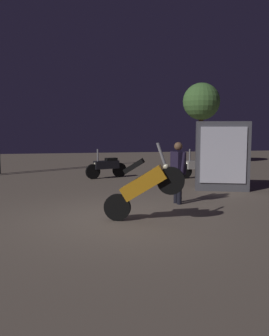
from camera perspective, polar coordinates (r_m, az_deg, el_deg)
The scene contains 7 objects.
ground_plane at distance 7.86m, azimuth -3.01°, elevation -7.95°, with size 40.00×40.00×0.00m, color #756656.
motorcycle_orange_foreground at distance 7.55m, azimuth 1.38°, elevation -2.76°, with size 1.59×0.66×1.63m.
motorcycle_white_parked_left at distance 14.26m, azimuth 9.72°, elevation 0.24°, with size 1.66×0.44×1.11m.
motorcycle_black_parked_right at distance 14.04m, azimuth -4.32°, elevation 0.22°, with size 1.61×0.61×1.11m.
person_rider_beside at distance 9.36m, azimuth 6.71°, elevation 0.07°, with size 0.33×0.66×1.56m.
tree_left_bg at distance 19.40m, azimuth 10.25°, elevation 9.92°, with size 1.87×1.87×4.15m.
kiosk_billboard at distance 11.58m, azimuth 13.34°, elevation 1.80°, with size 1.68×0.97×2.10m.
Camera 1 is at (-1.02, -7.55, 1.95)m, focal length 39.66 mm.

